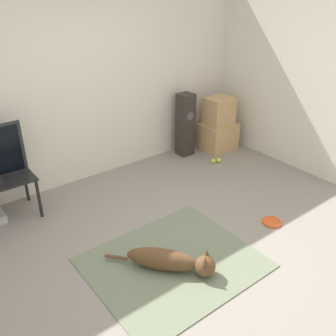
% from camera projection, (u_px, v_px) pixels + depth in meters
% --- Properties ---
extents(ground_plane, '(12.00, 12.00, 0.00)m').
position_uv_depth(ground_plane, '(179.00, 261.00, 3.60)').
color(ground_plane, gray).
extents(wall_back, '(8.00, 0.06, 2.55)m').
position_uv_depth(wall_back, '(70.00, 85.00, 4.49)').
color(wall_back, silver).
rests_on(wall_back, ground_plane).
extents(area_rug, '(1.54, 1.31, 0.01)m').
position_uv_depth(area_rug, '(173.00, 263.00, 3.58)').
color(area_rug, slate).
rests_on(area_rug, ground_plane).
extents(dog, '(0.73, 0.85, 0.25)m').
position_uv_depth(dog, '(172.00, 261.00, 3.44)').
color(dog, brown).
rests_on(dog, area_rug).
extents(frisbee, '(0.22, 0.22, 0.03)m').
position_uv_depth(frisbee, '(272.00, 222.00, 4.16)').
color(frisbee, '#DB511E').
rests_on(frisbee, ground_plane).
extents(cardboard_box_lower, '(0.51, 0.41, 0.42)m').
position_uv_depth(cardboard_box_lower, '(218.00, 137.00, 5.83)').
color(cardboard_box_lower, tan).
rests_on(cardboard_box_lower, ground_plane).
extents(cardboard_box_upper, '(0.40, 0.33, 0.41)m').
position_uv_depth(cardboard_box_upper, '(219.00, 111.00, 5.64)').
color(cardboard_box_upper, tan).
rests_on(cardboard_box_upper, cardboard_box_lower).
extents(floor_speaker, '(0.22, 0.22, 0.94)m').
position_uv_depth(floor_speaker, '(185.00, 125.00, 5.55)').
color(floor_speaker, '#2D2823').
rests_on(floor_speaker, ground_plane).
extents(tennis_ball_by_boxes, '(0.07, 0.07, 0.07)m').
position_uv_depth(tennis_ball_by_boxes, '(213.00, 161.00, 5.47)').
color(tennis_ball_by_boxes, '#C6E033').
rests_on(tennis_ball_by_boxes, ground_plane).
extents(tennis_ball_near_speaker, '(0.07, 0.07, 0.07)m').
position_uv_depth(tennis_ball_near_speaker, '(219.00, 160.00, 5.49)').
color(tennis_ball_near_speaker, '#C6E033').
rests_on(tennis_ball_near_speaker, ground_plane).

